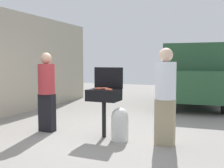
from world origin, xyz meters
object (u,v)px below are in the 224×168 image
(person_right, at_px, (165,93))
(hot_dog_5, at_px, (105,89))
(person_left, at_px, (47,89))
(hot_dog_1, at_px, (105,88))
(hot_dog_2, at_px, (109,89))
(hot_dog_4, at_px, (98,88))
(hot_dog_3, at_px, (109,90))
(hot_dog_6, at_px, (98,89))
(propane_tank, at_px, (120,123))
(parked_minivan, at_px, (194,75))
(hot_dog_7, at_px, (100,88))
(hot_dog_0, at_px, (108,89))
(bbq_grill, at_px, (104,97))

(person_right, bearing_deg, hot_dog_5, -13.66)
(person_left, bearing_deg, hot_dog_1, -5.91)
(hot_dog_2, distance_m, person_left, 1.43)
(hot_dog_4, distance_m, person_left, 1.16)
(hot_dog_1, bearing_deg, hot_dog_4, -134.48)
(hot_dog_3, distance_m, hot_dog_6, 0.28)
(hot_dog_3, xyz_separation_m, hot_dog_5, (-0.17, 0.19, 0.00))
(propane_tank, height_order, person_right, person_right)
(hot_dog_2, relative_size, hot_dog_3, 1.00)
(hot_dog_4, xyz_separation_m, parked_minivan, (1.33, 4.85, 0.08))
(hot_dog_1, height_order, hot_dog_3, same)
(hot_dog_2, xyz_separation_m, person_right, (1.06, 0.02, -0.03))
(hot_dog_5, height_order, person_right, person_right)
(hot_dog_5, relative_size, hot_dog_6, 1.00)
(hot_dog_5, bearing_deg, hot_dog_7, 161.47)
(hot_dog_5, xyz_separation_m, hot_dog_6, (-0.10, -0.10, 0.00))
(hot_dog_0, xyz_separation_m, propane_tank, (0.27, -0.07, -0.63))
(hot_dog_0, xyz_separation_m, hot_dog_4, (-0.23, 0.03, 0.00))
(bbq_grill, distance_m, propane_tank, 0.60)
(hot_dog_6, height_order, parked_minivan, parked_minivan)
(person_left, bearing_deg, bbq_grill, -11.04)
(hot_dog_0, height_order, hot_dog_5, same)
(hot_dog_3, height_order, propane_tank, hot_dog_3)
(hot_dog_1, distance_m, hot_dog_4, 0.14)
(hot_dog_6, distance_m, propane_tank, 0.78)
(hot_dog_1, bearing_deg, bbq_grill, -74.27)
(hot_dog_3, bearing_deg, hot_dog_4, 150.96)
(hot_dog_7, bearing_deg, hot_dog_0, -24.08)
(hot_dog_1, distance_m, hot_dog_5, 0.09)
(hot_dog_0, height_order, person_left, person_left)
(hot_dog_4, height_order, propane_tank, hot_dog_4)
(hot_dog_3, height_order, person_left, person_left)
(parked_minivan, bearing_deg, hot_dog_1, 71.39)
(hot_dog_3, height_order, hot_dog_7, same)
(bbq_grill, height_order, person_left, person_left)
(hot_dog_0, bearing_deg, parked_minivan, 77.32)
(hot_dog_0, xyz_separation_m, hot_dog_2, (0.04, -0.05, 0.00))
(hot_dog_4, bearing_deg, hot_dog_2, -16.44)
(hot_dog_5, bearing_deg, propane_tank, -19.04)
(bbq_grill, relative_size, propane_tank, 1.52)
(hot_dog_0, bearing_deg, hot_dog_4, 172.64)
(hot_dog_2, height_order, hot_dog_3, same)
(person_right, relative_size, parked_minivan, 0.38)
(bbq_grill, relative_size, person_left, 0.57)
(propane_tank, height_order, parked_minivan, parked_minivan)
(hot_dog_4, relative_size, hot_dog_6, 1.00)
(hot_dog_5, height_order, hot_dog_7, same)
(propane_tank, bearing_deg, person_right, 2.87)
(hot_dog_5, distance_m, parked_minivan, 4.97)
(propane_tank, bearing_deg, hot_dog_2, 175.39)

